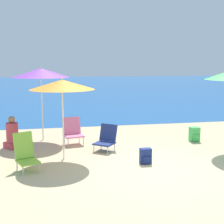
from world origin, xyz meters
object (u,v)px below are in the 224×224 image
at_px(beach_chair_navy, 106,138).
at_px(beach_chair_pink, 73,131).
at_px(person_seated_near, 12,135).
at_px(beach_umbrella_orange, 62,85).
at_px(beach_umbrella_purple, 41,73).
at_px(backpack_navy, 146,156).
at_px(backpack_green, 194,134).
at_px(beach_chair_lime, 26,153).

distance_m(beach_chair_navy, beach_chair_pink, 1.18).
bearing_deg(person_seated_near, beach_umbrella_orange, -80.52).
height_order(beach_chair_navy, beach_chair_pink, beach_chair_pink).
relative_size(beach_umbrella_purple, backpack_navy, 6.14).
relative_size(beach_umbrella_orange, person_seated_near, 2.21).
distance_m(beach_chair_navy, backpack_navy, 1.44).
bearing_deg(person_seated_near, beach_chair_pink, -32.77).
distance_m(beach_chair_navy, backpack_green, 2.74).
xyz_separation_m(beach_chair_lime, person_seated_near, (-0.48, 1.85, -0.02)).
height_order(beach_umbrella_orange, backpack_navy, beach_umbrella_orange).
bearing_deg(beach_chair_navy, backpack_navy, -22.41).
distance_m(beach_umbrella_purple, person_seated_near, 1.98).
xyz_separation_m(beach_umbrella_orange, backpack_navy, (1.82, -0.74, -1.60)).
relative_size(beach_chair_navy, backpack_green, 1.70).
height_order(beach_umbrella_orange, beach_chair_lime, beach_umbrella_orange).
distance_m(beach_chair_lime, backpack_navy, 2.66).
xyz_separation_m(beach_chair_navy, person_seated_near, (-2.44, 0.70, 0.03)).
relative_size(beach_chair_pink, person_seated_near, 0.85).
bearing_deg(beach_umbrella_purple, beach_chair_lime, -96.58).
bearing_deg(beach_umbrella_orange, backpack_green, 13.86).
xyz_separation_m(backpack_navy, backpack_green, (2.02, 1.69, 0.03)).
height_order(beach_umbrella_orange, beach_chair_pink, beach_umbrella_orange).
bearing_deg(beach_chair_navy, beach_umbrella_purple, 176.58).
height_order(beach_umbrella_purple, beach_umbrella_orange, beach_umbrella_purple).
bearing_deg(beach_chair_pink, beach_chair_lime, -132.03).
xyz_separation_m(beach_umbrella_purple, beach_chair_navy, (1.66, -1.51, -1.67)).
height_order(beach_umbrella_purple, beach_chair_navy, beach_umbrella_purple).
height_order(beach_chair_pink, backpack_navy, beach_chair_pink).
bearing_deg(beach_chair_navy, person_seated_near, -157.13).
distance_m(beach_umbrella_purple, beach_chair_lime, 3.13).
height_order(beach_umbrella_purple, backpack_green, beach_umbrella_purple).
bearing_deg(beach_umbrella_purple, person_seated_near, -134.13).
xyz_separation_m(beach_umbrella_orange, beach_chair_pink, (0.31, 1.35, -1.40)).
xyz_separation_m(person_seated_near, backpack_green, (5.15, -0.26, -0.15)).
height_order(beach_chair_lime, person_seated_near, person_seated_near).
height_order(beach_chair_pink, person_seated_near, person_seated_near).
xyz_separation_m(person_seated_near, backpack_navy, (3.13, -1.95, -0.18)).
bearing_deg(beach_chair_pink, beach_umbrella_orange, -115.04).
xyz_separation_m(beach_umbrella_purple, backpack_navy, (2.34, -2.76, -1.82)).
bearing_deg(backpack_navy, backpack_green, 39.92).
xyz_separation_m(beach_chair_lime, backpack_green, (4.67, 1.59, -0.17)).
xyz_separation_m(beach_chair_lime, backpack_navy, (2.65, -0.10, -0.20)).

